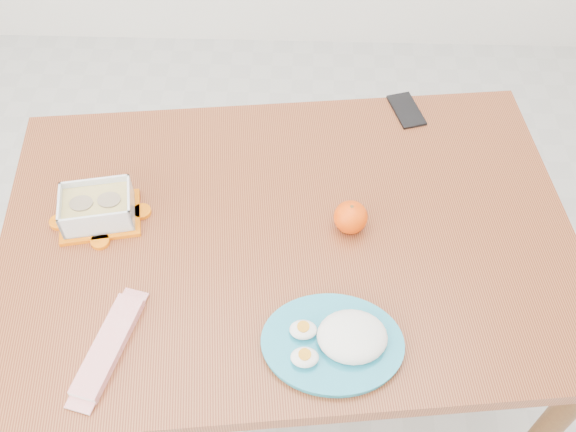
{
  "coord_description": "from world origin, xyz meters",
  "views": [
    {
      "loc": [
        0.16,
        -0.88,
        1.94
      ],
      "look_at": [
        0.13,
        0.01,
        0.81
      ],
      "focal_mm": 40.0,
      "sensor_mm": 36.0,
      "label": 1
    }
  ],
  "objects_px": {
    "rice_plate": "(339,340)",
    "smartphone": "(406,110)",
    "food_container": "(97,208)",
    "orange_fruit": "(351,217)",
    "dining_table": "(288,253)"
  },
  "relations": [
    {
      "from": "food_container",
      "to": "orange_fruit",
      "type": "height_order",
      "value": "same"
    },
    {
      "from": "food_container",
      "to": "smartphone",
      "type": "xyz_separation_m",
      "value": [
        0.75,
        0.4,
        -0.03
      ]
    },
    {
      "from": "orange_fruit",
      "to": "rice_plate",
      "type": "relative_size",
      "value": 0.27
    },
    {
      "from": "dining_table",
      "to": "orange_fruit",
      "type": "height_order",
      "value": "orange_fruit"
    },
    {
      "from": "dining_table",
      "to": "smartphone",
      "type": "xyz_separation_m",
      "value": [
        0.31,
        0.42,
        0.09
      ]
    },
    {
      "from": "food_container",
      "to": "orange_fruit",
      "type": "xyz_separation_m",
      "value": [
        0.59,
        -0.01,
        0.0
      ]
    },
    {
      "from": "dining_table",
      "to": "orange_fruit",
      "type": "bearing_deg",
      "value": 0.48
    },
    {
      "from": "rice_plate",
      "to": "smartphone",
      "type": "relative_size",
      "value": 2.21
    },
    {
      "from": "dining_table",
      "to": "food_container",
      "type": "bearing_deg",
      "value": 170.02
    },
    {
      "from": "food_container",
      "to": "dining_table",
      "type": "bearing_deg",
      "value": -14.7
    },
    {
      "from": "rice_plate",
      "to": "smartphone",
      "type": "height_order",
      "value": "rice_plate"
    },
    {
      "from": "dining_table",
      "to": "food_container",
      "type": "distance_m",
      "value": 0.46
    },
    {
      "from": "food_container",
      "to": "smartphone",
      "type": "bearing_deg",
      "value": 16.43
    },
    {
      "from": "food_container",
      "to": "smartphone",
      "type": "relative_size",
      "value": 1.57
    },
    {
      "from": "dining_table",
      "to": "orange_fruit",
      "type": "relative_size",
      "value": 18.21
    }
  ]
}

